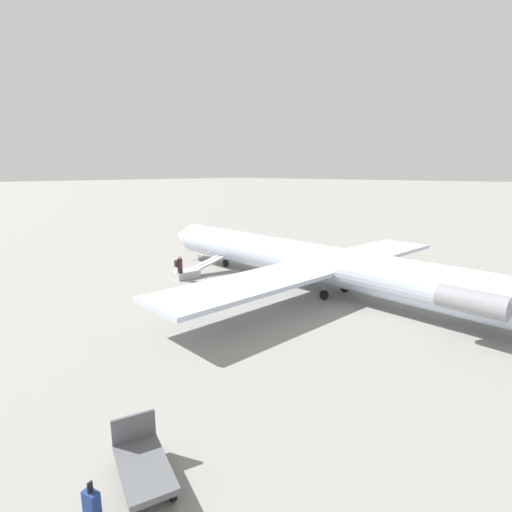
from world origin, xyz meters
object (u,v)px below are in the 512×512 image
Objects in this scene: passenger at (179,266)px; suitcase at (92,504)px; boarding_stairs at (190,272)px; luggage_cart at (143,464)px; airplane_main at (315,262)px.

passenger is 1.98× the size of suitcase.
suitcase is at bearing -130.31° from boarding_stairs.
boarding_stairs is 2.35× the size of passenger.
luggage_cart is at bearing -86.33° from suitcase.
suitcase is at bearing 114.08° from luggage_cart.
passenger is 0.71× the size of luggage_cart.
passenger is at bearing 31.71° from airplane_main.
luggage_cart is (-5.57, 15.97, -1.35)m from airplane_main.
airplane_main is at bearing -58.29° from passenger.
passenger is at bearing -43.69° from suitcase.
airplane_main is 33.90× the size of suitcase.
luggage_cart is (-13.75, 11.89, -0.54)m from passenger.
passenger is 18.19m from luggage_cart.
boarding_stairs is 4.65× the size of suitcase.
airplane_main is 18.26m from suitcase.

